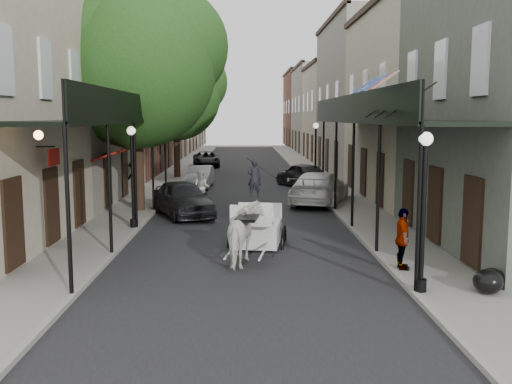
{
  "coord_description": "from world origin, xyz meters",
  "views": [
    {
      "loc": [
        0.0,
        -14.81,
        4.16
      ],
      "look_at": [
        0.39,
        4.62,
        1.6
      ],
      "focal_mm": 40.0,
      "sensor_mm": 36.0,
      "label": 1
    }
  ],
  "objects_px": {
    "carriage": "(258,210)",
    "pedestrian_sidewalk_left": "(134,178)",
    "lamppost_left": "(133,175)",
    "car_right_far": "(302,175)",
    "car_left_near": "(183,198)",
    "car_left_mid": "(200,177)",
    "car_left_far": "(206,159)",
    "lamppost_right_far": "(315,154)",
    "pedestrian_sidewalk_right": "(403,239)",
    "tree_far": "(181,92)",
    "lamppost_right_near": "(423,210)",
    "horse": "(246,234)",
    "pedestrian_walking": "(202,188)",
    "car_right_near": "(319,188)",
    "tree_near": "(146,62)"
  },
  "relations": [
    {
      "from": "carriage",
      "to": "pedestrian_sidewalk_left",
      "type": "relative_size",
      "value": 1.67
    },
    {
      "from": "lamppost_left",
      "to": "car_right_far",
      "type": "height_order",
      "value": "lamppost_left"
    },
    {
      "from": "car_left_near",
      "to": "car_left_mid",
      "type": "relative_size",
      "value": 1.14
    },
    {
      "from": "car_left_near",
      "to": "car_left_far",
      "type": "relative_size",
      "value": 0.95
    },
    {
      "from": "lamppost_right_far",
      "to": "pedestrian_sidewalk_right",
      "type": "relative_size",
      "value": 2.25
    },
    {
      "from": "tree_far",
      "to": "lamppost_right_far",
      "type": "bearing_deg",
      "value": -36.51
    },
    {
      "from": "tree_far",
      "to": "carriage",
      "type": "distance_m",
      "value": 21.56
    },
    {
      "from": "lamppost_right_near",
      "to": "horse",
      "type": "relative_size",
      "value": 1.81
    },
    {
      "from": "car_right_far",
      "to": "lamppost_right_far",
      "type": "bearing_deg",
      "value": 100.58
    },
    {
      "from": "tree_far",
      "to": "horse",
      "type": "relative_size",
      "value": 4.2
    },
    {
      "from": "lamppost_right_near",
      "to": "lamppost_right_far",
      "type": "bearing_deg",
      "value": 90.0
    },
    {
      "from": "horse",
      "to": "carriage",
      "type": "xyz_separation_m",
      "value": [
        0.4,
        2.67,
        0.26
      ]
    },
    {
      "from": "pedestrian_walking",
      "to": "car_left_near",
      "type": "height_order",
      "value": "pedestrian_walking"
    },
    {
      "from": "lamppost_right_far",
      "to": "car_left_near",
      "type": "bearing_deg",
      "value": -126.67
    },
    {
      "from": "lamppost_right_near",
      "to": "car_right_near",
      "type": "distance_m",
      "value": 14.37
    },
    {
      "from": "tree_near",
      "to": "car_left_mid",
      "type": "relative_size",
      "value": 2.47
    },
    {
      "from": "car_left_far",
      "to": "car_right_far",
      "type": "relative_size",
      "value": 1.07
    },
    {
      "from": "pedestrian_sidewalk_left",
      "to": "car_left_near",
      "type": "distance_m",
      "value": 6.87
    },
    {
      "from": "lamppost_right_far",
      "to": "pedestrian_walking",
      "type": "distance_m",
      "value": 8.59
    },
    {
      "from": "tree_near",
      "to": "pedestrian_sidewalk_left",
      "type": "distance_m",
      "value": 7.53
    },
    {
      "from": "lamppost_left",
      "to": "car_right_far",
      "type": "bearing_deg",
      "value": 59.86
    },
    {
      "from": "tree_near",
      "to": "car_right_far",
      "type": "xyz_separation_m",
      "value": [
        7.65,
        8.82,
        -5.75
      ]
    },
    {
      "from": "tree_near",
      "to": "car_right_near",
      "type": "bearing_deg",
      "value": 15.25
    },
    {
      "from": "horse",
      "to": "carriage",
      "type": "relative_size",
      "value": 0.71
    },
    {
      "from": "tree_near",
      "to": "horse",
      "type": "height_order",
      "value": "tree_near"
    },
    {
      "from": "car_left_far",
      "to": "car_left_near",
      "type": "bearing_deg",
      "value": -93.74
    },
    {
      "from": "lamppost_right_far",
      "to": "lamppost_right_near",
      "type": "bearing_deg",
      "value": -90.0
    },
    {
      "from": "tree_far",
      "to": "car_left_far",
      "type": "height_order",
      "value": "tree_far"
    },
    {
      "from": "lamppost_left",
      "to": "car_right_far",
      "type": "relative_size",
      "value": 0.85
    },
    {
      "from": "lamppost_right_near",
      "to": "carriage",
      "type": "bearing_deg",
      "value": 122.75
    },
    {
      "from": "tree_far",
      "to": "lamppost_right_near",
      "type": "bearing_deg",
      "value": -72.32
    },
    {
      "from": "lamppost_right_far",
      "to": "carriage",
      "type": "xyz_separation_m",
      "value": [
        -3.65,
        -14.33,
        -0.92
      ]
    },
    {
      "from": "tree_near",
      "to": "pedestrian_walking",
      "type": "distance_m",
      "value": 6.36
    },
    {
      "from": "car_left_mid",
      "to": "car_left_far",
      "type": "distance_m",
      "value": 14.21
    },
    {
      "from": "pedestrian_sidewalk_left",
      "to": "car_left_far",
      "type": "bearing_deg",
      "value": -142.13
    },
    {
      "from": "tree_near",
      "to": "horse",
      "type": "distance_m",
      "value": 11.56
    },
    {
      "from": "pedestrian_walking",
      "to": "car_right_near",
      "type": "height_order",
      "value": "pedestrian_walking"
    },
    {
      "from": "tree_near",
      "to": "pedestrian_sidewalk_right",
      "type": "bearing_deg",
      "value": -50.61
    },
    {
      "from": "lamppost_right_far",
      "to": "car_left_near",
      "type": "distance_m",
      "value": 11.29
    },
    {
      "from": "carriage",
      "to": "car_right_far",
      "type": "relative_size",
      "value": 0.66
    },
    {
      "from": "car_right_near",
      "to": "horse",
      "type": "bearing_deg",
      "value": 91.26
    },
    {
      "from": "tree_far",
      "to": "car_left_far",
      "type": "distance_m",
      "value": 10.31
    },
    {
      "from": "carriage",
      "to": "pedestrian_sidewalk_left",
      "type": "xyz_separation_m",
      "value": [
        -6.25,
        11.4,
        -0.14
      ]
    },
    {
      "from": "horse",
      "to": "car_left_far",
      "type": "distance_m",
      "value": 32.19
    },
    {
      "from": "lamppost_left",
      "to": "horse",
      "type": "distance_m",
      "value": 6.6
    },
    {
      "from": "lamppost_right_far",
      "to": "car_left_far",
      "type": "relative_size",
      "value": 0.79
    },
    {
      "from": "lamppost_right_near",
      "to": "car_left_far",
      "type": "xyz_separation_m",
      "value": [
        -7.34,
        35.03,
        -1.4
      ]
    },
    {
      "from": "tree_far",
      "to": "lamppost_right_far",
      "type": "xyz_separation_m",
      "value": [
        8.35,
        -6.18,
        -3.79
      ]
    },
    {
      "from": "tree_far",
      "to": "car_left_near",
      "type": "bearing_deg",
      "value": -83.81
    },
    {
      "from": "lamppost_right_near",
      "to": "horse",
      "type": "height_order",
      "value": "lamppost_right_near"
    }
  ]
}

